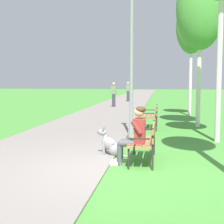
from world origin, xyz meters
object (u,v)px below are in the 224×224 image
object	(u,v)px
park_bench_near	(145,139)
pedestrian_further_distant	(128,92)
dog_grey	(112,145)
person_seated_on_near_bench	(135,133)
birch_tree_third	(200,9)
park_bench_mid	(152,115)
pedestrian_distant	(114,95)
birch_tree_fourth	(192,28)
lamp_post_near	(132,59)

from	to	relation	value
park_bench_near	pedestrian_further_distant	xyz separation A→B (m)	(-2.35, 20.22, 0.33)
dog_grey	pedestrian_further_distant	world-z (taller)	pedestrian_further_distant
person_seated_on_near_bench	birch_tree_third	xyz separation A→B (m)	(1.96, 6.15, 3.76)
person_seated_on_near_bench	dog_grey	bearing A→B (deg)	129.95
park_bench_near	park_bench_mid	distance (m)	5.16
park_bench_mid	pedestrian_distant	distance (m)	9.83
pedestrian_distant	pedestrian_further_distant	world-z (taller)	same
birch_tree_fourth	pedestrian_further_distant	distance (m)	11.74
park_bench_mid	lamp_post_near	distance (m)	2.92
park_bench_mid	pedestrian_further_distant	distance (m)	15.24
park_bench_mid	dog_grey	xyz separation A→B (m)	(-0.81, -4.74, -0.25)
person_seated_on_near_bench	birch_tree_fourth	world-z (taller)	birch_tree_fourth
lamp_post_near	birch_tree_third	xyz separation A→B (m)	(2.33, 2.81, 2.00)
park_bench_near	birch_tree_fourth	xyz separation A→B (m)	(1.77, 9.80, 3.84)
birch_tree_fourth	pedestrian_distant	size ratio (longest dim) A/B	3.45
park_bench_near	pedestrian_distant	distance (m)	14.85
pedestrian_further_distant	park_bench_mid	bearing A→B (deg)	-81.13
birch_tree_fourth	pedestrian_distant	distance (m)	7.46
lamp_post_near	person_seated_on_near_bench	bearing A→B (deg)	-83.70
park_bench_near	pedestrian_distant	world-z (taller)	pedestrian_distant
lamp_post_near	birch_tree_fourth	xyz separation A→B (m)	(2.35, 6.75, 1.90)
birch_tree_third	park_bench_mid	bearing A→B (deg)	-158.35
lamp_post_near	birch_tree_third	size ratio (longest dim) A/B	0.78
park_bench_near	pedestrian_further_distant	bearing A→B (deg)	96.63
person_seated_on_near_bench	birch_tree_third	world-z (taller)	birch_tree_third
pedestrian_further_distant	dog_grey	bearing A→B (deg)	-85.55
birch_tree_third	birch_tree_fourth	world-z (taller)	birch_tree_third
park_bench_mid	dog_grey	distance (m)	4.81
dog_grey	birch_tree_third	bearing A→B (deg)	64.80
person_seated_on_near_bench	park_bench_near	bearing A→B (deg)	55.15
birch_tree_third	pedestrian_further_distant	xyz separation A→B (m)	(-4.10, 14.36, -3.60)
birch_tree_fourth	pedestrian_distant	xyz separation A→B (m)	(-4.53, 4.79, -3.51)
lamp_post_near	pedestrian_distant	world-z (taller)	lamp_post_near
park_bench_near	birch_tree_third	size ratio (longest dim) A/B	0.25
park_bench_mid	birch_tree_fourth	distance (m)	6.28
dog_grey	pedestrian_distant	distance (m)	14.31
park_bench_near	dog_grey	bearing A→B (deg)	152.57
birch_tree_third	pedestrian_distant	distance (m)	10.47
lamp_post_near	pedestrian_further_distant	xyz separation A→B (m)	(-1.77, 17.17, -1.60)
lamp_post_near	birch_tree_fourth	size ratio (longest dim) A/B	0.83
park_bench_mid	park_bench_near	bearing A→B (deg)	-90.01
birch_tree_fourth	dog_grey	bearing A→B (deg)	-105.39
park_bench_near	pedestrian_distant	xyz separation A→B (m)	(-2.75, 14.59, 0.33)
birch_tree_third	birch_tree_fourth	distance (m)	3.95
park_bench_mid	pedestrian_distant	bearing A→B (deg)	106.28
lamp_post_near	pedestrian_further_distant	size ratio (longest dim) A/B	2.87
park_bench_near	lamp_post_near	world-z (taller)	lamp_post_near
dog_grey	birch_tree_fourth	xyz separation A→B (m)	(2.58, 9.38, 4.09)
dog_grey	pedestrian_further_distant	xyz separation A→B (m)	(-1.54, 19.80, 0.58)
park_bench_near	park_bench_mid	xyz separation A→B (m)	(0.00, 5.16, 0.00)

